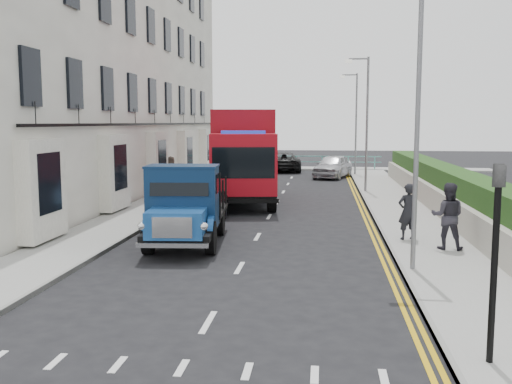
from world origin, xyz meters
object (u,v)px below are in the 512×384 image
object	(u,v)px
lamp_near	(413,109)
parked_car_front	(192,203)
pedestrian_east_near	(408,212)
lamp_mid	(365,116)
bedford_lorry	(184,211)
red_lorry	(243,153)
lamp_far	(354,118)

from	to	relation	value
lamp_near	parked_car_front	distance (m)	9.57
lamp_near	pedestrian_east_near	xyz separation A→B (m)	(0.49, 3.57, -3.01)
lamp_mid	pedestrian_east_near	xyz separation A→B (m)	(0.49, -12.43, -3.01)
parked_car_front	pedestrian_east_near	distance (m)	7.65
bedford_lorry	parked_car_front	bearing A→B (deg)	94.48
lamp_near	parked_car_front	size ratio (longest dim) A/B	1.52
bedford_lorry	red_lorry	bearing A→B (deg)	83.09
lamp_mid	red_lorry	bearing A→B (deg)	-146.76
red_lorry	pedestrian_east_near	distance (m)	10.75
lamp_mid	lamp_far	bearing A→B (deg)	90.00
lamp_mid	parked_car_front	xyz separation A→B (m)	(-6.78, -10.06, -3.21)
bedford_lorry	red_lorry	distance (m)	10.13
pedestrian_east_near	bedford_lorry	bearing A→B (deg)	-6.34
lamp_near	parked_car_front	xyz separation A→B (m)	(-6.78, 5.94, -3.21)
red_lorry	pedestrian_east_near	size ratio (longest dim) A/B	4.85
lamp_mid	pedestrian_east_near	bearing A→B (deg)	-87.75
lamp_mid	lamp_far	distance (m)	10.00
red_lorry	bedford_lorry	bearing A→B (deg)	-100.28
lamp_far	red_lorry	bearing A→B (deg)	-112.83
parked_car_front	pedestrian_east_near	xyz separation A→B (m)	(7.27, -2.37, 0.20)
lamp_near	pedestrian_east_near	bearing A→B (deg)	82.19
lamp_near	red_lorry	xyz separation A→B (m)	(-5.81, 12.19, -1.74)
bedford_lorry	pedestrian_east_near	xyz separation A→B (m)	(6.63, 1.44, -0.13)
pedestrian_east_near	lamp_near	bearing A→B (deg)	63.59
bedford_lorry	pedestrian_east_near	world-z (taller)	bedford_lorry
bedford_lorry	pedestrian_east_near	bearing A→B (deg)	7.20
lamp_far	lamp_mid	bearing A→B (deg)	-90.00
lamp_near	bedford_lorry	size ratio (longest dim) A/B	1.33
lamp_mid	red_lorry	world-z (taller)	lamp_mid
lamp_far	pedestrian_east_near	world-z (taller)	lamp_far
lamp_far	red_lorry	world-z (taller)	lamp_far
lamp_near	pedestrian_east_near	size ratio (longest dim) A/B	4.05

